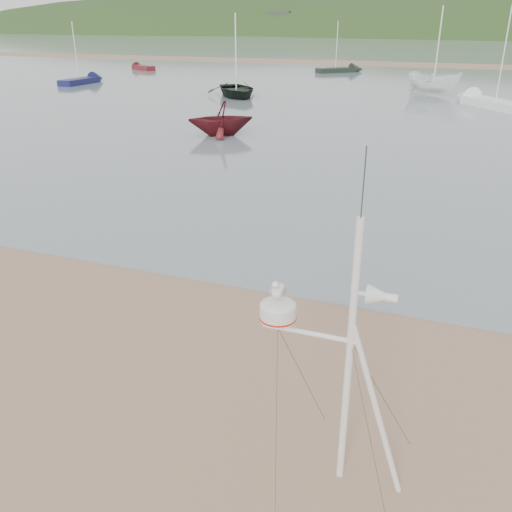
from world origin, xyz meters
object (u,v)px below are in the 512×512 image
(boat_red, at_px, (220,102))
(sailboat_dark_mid, at_px, (346,70))
(boat_dark, at_px, (236,60))
(dinghy_red_far, at_px, (139,67))
(mast_rig, at_px, (340,412))
(sailboat_blue_near, at_px, (89,80))
(boat_white, at_px, (436,63))
(sailboat_white_near, at_px, (478,100))

(boat_red, xyz_separation_m, sailboat_dark_mid, (-1.46, 37.32, -1.35))
(boat_dark, relative_size, dinghy_red_far, 1.14)
(mast_rig, bearing_deg, sailboat_blue_near, 129.90)
(sailboat_blue_near, bearing_deg, mast_rig, -50.10)
(boat_white, bearing_deg, mast_rig, -147.55)
(boat_white, height_order, dinghy_red_far, boat_white)
(boat_dark, relative_size, sailboat_blue_near, 0.92)
(mast_rig, distance_m, boat_dark, 37.08)
(boat_dark, xyz_separation_m, sailboat_dark_mid, (3.44, 23.43, -2.33))
(boat_red, height_order, sailboat_white_near, sailboat_white_near)
(boat_dark, height_order, sailboat_blue_near, sailboat_blue_near)
(boat_dark, relative_size, boat_red, 1.60)
(sailboat_blue_near, distance_m, dinghy_red_far, 14.46)
(boat_dark, distance_m, sailboat_blue_near, 17.21)
(boat_dark, height_order, sailboat_white_near, sailboat_white_near)
(boat_white, bearing_deg, boat_dark, 145.05)
(sailboat_white_near, bearing_deg, mast_rig, -92.72)
(mast_rig, relative_size, boat_dark, 0.83)
(boat_white, xyz_separation_m, dinghy_red_far, (-33.60, 12.03, -2.07))
(boat_dark, relative_size, sailboat_white_near, 0.76)
(mast_rig, height_order, sailboat_blue_near, sailboat_blue_near)
(sailboat_white_near, bearing_deg, sailboat_blue_near, 176.51)
(boat_red, distance_m, dinghy_red_far, 40.69)
(dinghy_red_far, bearing_deg, sailboat_blue_near, -76.65)
(boat_dark, height_order, boat_red, boat_dark)
(mast_rig, distance_m, boat_red, 22.42)
(mast_rig, relative_size, boat_red, 1.33)
(mast_rig, height_order, sailboat_dark_mid, sailboat_dark_mid)
(sailboat_dark_mid, bearing_deg, sailboat_blue_near, -136.22)
(mast_rig, xyz_separation_m, sailboat_blue_near, (-31.82, 38.05, -0.73))
(sailboat_blue_near, relative_size, sailboat_white_near, 0.83)
(mast_rig, distance_m, dinghy_red_far, 62.87)
(sailboat_blue_near, xyz_separation_m, sailboat_dark_mid, (19.93, 19.11, -0.00))
(boat_red, height_order, sailboat_blue_near, sailboat_blue_near)
(boat_red, xyz_separation_m, sailboat_white_near, (12.13, 16.17, -1.35))
(boat_white, xyz_separation_m, sailboat_white_near, (3.26, -4.09, -2.06))
(dinghy_red_far, bearing_deg, boat_white, -19.69)
(boat_white, bearing_deg, sailboat_dark_mid, 61.43)
(boat_red, xyz_separation_m, sailboat_blue_near, (-21.40, 18.21, -1.35))
(mast_rig, relative_size, sailboat_dark_mid, 0.76)
(mast_rig, xyz_separation_m, boat_red, (-10.42, 19.84, 0.62))
(boat_dark, bearing_deg, boat_red, -107.21)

